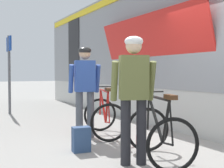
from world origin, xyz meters
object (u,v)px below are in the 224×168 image
object	(u,v)px
bicycle_far_black	(159,133)
cyclist_far_in_olive	(134,88)
train_car	(222,43)
water_bottle_near_the_bikes	(138,141)
backpack_on_platform	(81,139)
cyclist_near_in_blue	(85,84)
bicycle_near_red	(104,116)
platform_sign_post	(9,61)

from	to	relation	value
bicycle_far_black	cyclist_far_in_olive	bearing A→B (deg)	172.91
train_car	water_bottle_near_the_bikes	size ratio (longest dim) A/B	80.81
backpack_on_platform	bicycle_far_black	bearing A→B (deg)	-44.46
cyclist_near_in_blue	bicycle_near_red	xyz separation A→B (m)	(0.40, -0.05, -0.65)
cyclist_near_in_blue	bicycle_far_black	xyz separation A→B (m)	(0.33, -1.89, -0.65)
bicycle_far_black	platform_sign_post	world-z (taller)	platform_sign_post
bicycle_near_red	bicycle_far_black	xyz separation A→B (m)	(-0.07, -1.84, 0.00)
water_bottle_near_the_bikes	bicycle_far_black	bearing A→B (deg)	-102.16
water_bottle_near_the_bikes	cyclist_far_in_olive	bearing A→B (deg)	-127.87
bicycle_near_red	bicycle_far_black	world-z (taller)	same
cyclist_far_in_olive	water_bottle_near_the_bikes	distance (m)	1.33
cyclist_far_in_olive	platform_sign_post	bearing A→B (deg)	96.16
train_car	bicycle_near_red	world-z (taller)	train_car
backpack_on_platform	cyclist_near_in_blue	bearing A→B (deg)	70.52
cyclist_far_in_olive	bicycle_near_red	xyz separation A→B (m)	(0.47, 1.79, -0.65)
water_bottle_near_the_bikes	platform_sign_post	distance (m)	5.62
bicycle_near_red	water_bottle_near_the_bikes	xyz separation A→B (m)	(0.10, -1.06, -0.30)
cyclist_far_in_olive	platform_sign_post	xyz separation A→B (m)	(-0.65, 6.01, 0.57)
train_car	backpack_on_platform	world-z (taller)	train_car
backpack_on_platform	water_bottle_near_the_bikes	size ratio (longest dim) A/B	1.94
platform_sign_post	cyclist_near_in_blue	bearing A→B (deg)	-80.19
train_car	cyclist_near_in_blue	world-z (taller)	train_car
backpack_on_platform	water_bottle_near_the_bikes	bearing A→B (deg)	-5.35
cyclist_near_in_blue	bicycle_near_red	world-z (taller)	cyclist_near_in_blue
cyclist_near_in_blue	bicycle_far_black	world-z (taller)	cyclist_near_in_blue
train_car	cyclist_far_in_olive	distance (m)	3.91
bicycle_far_black	cyclist_near_in_blue	bearing A→B (deg)	99.85
cyclist_far_in_olive	backpack_on_platform	distance (m)	1.33
backpack_on_platform	cyclist_far_in_olive	bearing A→B (deg)	-60.62
train_car	platform_sign_post	size ratio (longest dim) A/B	6.93
bicycle_far_black	water_bottle_near_the_bikes	size ratio (longest dim) A/B	6.00
cyclist_far_in_olive	bicycle_near_red	bearing A→B (deg)	75.28
train_car	bicycle_far_black	world-z (taller)	train_car
cyclist_far_in_olive	water_bottle_near_the_bikes	bearing A→B (deg)	52.13
cyclist_near_in_blue	backpack_on_platform	bearing A→B (deg)	-116.81
bicycle_far_black	backpack_on_platform	xyz separation A→B (m)	(-0.78, 0.99, -0.20)
bicycle_near_red	cyclist_near_in_blue	bearing A→B (deg)	172.70
backpack_on_platform	platform_sign_post	size ratio (longest dim) A/B	0.17
cyclist_near_in_blue	bicycle_far_black	size ratio (longest dim) A/B	1.43
train_car	bicycle_near_red	xyz separation A→B (m)	(-3.02, 0.27, -1.56)
cyclist_near_in_blue	cyclist_far_in_olive	world-z (taller)	same
bicycle_near_red	bicycle_far_black	distance (m)	1.84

